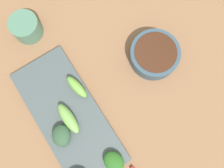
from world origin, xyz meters
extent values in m
cube|color=brown|center=(0.00, 0.00, 0.01)|extent=(2.10, 2.10, 0.02)
cylinder|color=#324959|center=(-0.16, -0.03, 0.04)|extent=(0.13, 0.13, 0.04)
cylinder|color=#3C1F12|center=(-0.16, -0.03, 0.05)|extent=(0.11, 0.11, 0.03)
cube|color=#424D50|center=(0.11, -0.02, 0.03)|extent=(0.15, 0.34, 0.01)
ellipsoid|color=#2D4B33|center=(0.14, 0.02, 0.05)|extent=(0.06, 0.06, 0.03)
ellipsoid|color=#6CAB42|center=(0.05, -0.07, 0.05)|extent=(0.04, 0.07, 0.03)
ellipsoid|color=#265B1E|center=(0.07, 0.13, 0.04)|extent=(0.05, 0.06, 0.02)
ellipsoid|color=#6FA44C|center=(0.11, -0.01, 0.05)|extent=(0.03, 0.08, 0.03)
cylinder|color=#4A755F|center=(0.08, -0.27, 0.05)|extent=(0.07, 0.07, 0.06)
camera|label=1|loc=(0.04, 0.07, 0.62)|focal=38.04mm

